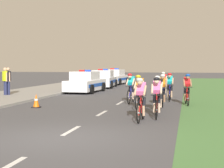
% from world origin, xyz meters
% --- Properties ---
extents(ground_plane, '(160.00, 160.00, 0.00)m').
position_xyz_m(ground_plane, '(0.00, 0.00, 0.00)').
color(ground_plane, '#4C4C51').
extents(sidewalk_slab, '(4.60, 60.00, 0.12)m').
position_xyz_m(sidewalk_slab, '(-7.05, 14.00, 0.06)').
color(sidewalk_slab, gray).
rests_on(sidewalk_slab, ground).
extents(kerb_edge, '(0.16, 60.00, 0.13)m').
position_xyz_m(kerb_edge, '(-4.83, 14.00, 0.07)').
color(kerb_edge, '#9E9E99').
rests_on(kerb_edge, ground).
extents(lane_markings_centre, '(0.14, 17.60, 0.01)m').
position_xyz_m(lane_markings_centre, '(0.00, 5.14, 0.00)').
color(lane_markings_centre, white).
rests_on(lane_markings_centre, ground).
extents(cyclist_lead, '(0.42, 1.72, 1.56)m').
position_xyz_m(cyclist_lead, '(1.82, 3.32, 0.79)').
color(cyclist_lead, black).
rests_on(cyclist_lead, ground).
extents(cyclist_second, '(0.43, 1.72, 1.56)m').
position_xyz_m(cyclist_second, '(2.29, 4.26, 0.79)').
color(cyclist_second, black).
rests_on(cyclist_second, ground).
extents(cyclist_third, '(0.44, 1.72, 1.56)m').
position_xyz_m(cyclist_third, '(2.22, 5.92, 0.79)').
color(cyclist_third, black).
rests_on(cyclist_third, ground).
extents(cyclist_fourth, '(0.44, 1.72, 1.56)m').
position_xyz_m(cyclist_fourth, '(1.33, 6.72, 0.79)').
color(cyclist_fourth, black).
rests_on(cyclist_fourth, ground).
extents(cyclist_fifth, '(0.44, 1.72, 1.56)m').
position_xyz_m(cyclist_fifth, '(2.24, 8.11, 0.79)').
color(cyclist_fifth, black).
rests_on(cyclist_fifth, ground).
extents(cyclist_sixth, '(0.44, 1.72, 1.56)m').
position_xyz_m(cyclist_sixth, '(0.55, 9.34, 0.79)').
color(cyclist_sixth, black).
rests_on(cyclist_sixth, ground).
extents(cyclist_seventh, '(0.45, 1.72, 1.56)m').
position_xyz_m(cyclist_seventh, '(3.37, 8.91, 0.79)').
color(cyclist_seventh, black).
rests_on(cyclist_seventh, ground).
extents(cyclist_eighth, '(0.42, 1.72, 1.56)m').
position_xyz_m(cyclist_eighth, '(2.46, 10.74, 0.79)').
color(cyclist_eighth, black).
rests_on(cyclist_eighth, ground).
extents(cyclist_ninth, '(0.43, 1.72, 1.56)m').
position_xyz_m(cyclist_ninth, '(1.96, 13.45, 0.79)').
color(cyclist_ninth, black).
rests_on(cyclist_ninth, ground).
extents(police_car_nearest, '(2.20, 4.50, 1.59)m').
position_xyz_m(police_car_nearest, '(-3.70, 15.74, 0.68)').
color(police_car_nearest, white).
rests_on(police_car_nearest, ground).
extents(police_car_second, '(2.19, 4.50, 1.59)m').
position_xyz_m(police_car_second, '(-3.70, 21.30, 0.68)').
color(police_car_second, silver).
rests_on(police_car_second, ground).
extents(police_car_third, '(2.30, 4.54, 1.59)m').
position_xyz_m(police_car_third, '(-3.70, 26.38, 0.68)').
color(police_car_third, white).
rests_on(police_car_third, ground).
extents(traffic_cone_near, '(0.36, 0.36, 0.64)m').
position_xyz_m(traffic_cone_near, '(-3.39, 6.40, 0.31)').
color(traffic_cone_near, black).
rests_on(traffic_cone_near, ground).
extents(spectator_closest, '(0.45, 0.40, 1.68)m').
position_xyz_m(spectator_closest, '(-7.50, 11.26, 1.08)').
color(spectator_closest, '#23284C').
rests_on(spectator_closest, sidewalk_slab).
extents(spectator_back, '(0.45, 0.40, 1.68)m').
position_xyz_m(spectator_back, '(-7.36, 11.36, 1.08)').
color(spectator_back, '#23284C').
rests_on(spectator_back, sidewalk_slab).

